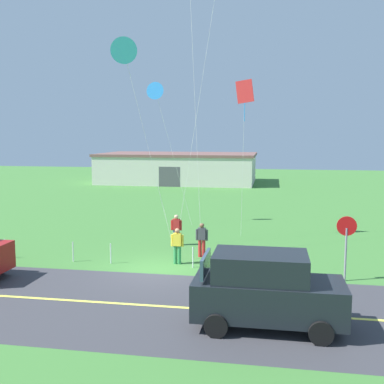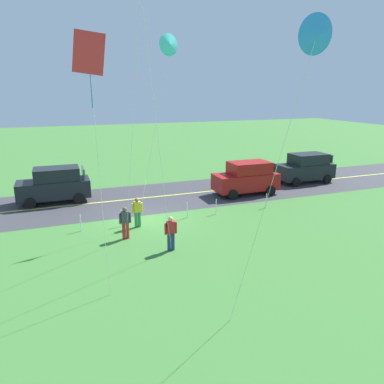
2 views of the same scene
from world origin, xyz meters
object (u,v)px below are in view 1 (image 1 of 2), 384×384
(kite_blue_mid, at_px, (124,51))
(person_child_watcher, at_px, (176,229))
(person_adult_near, at_px, (202,239))
(kite_orange_near, at_px, (245,94))
(stop_sign, at_px, (346,236))
(car_suv_foreground, at_px, (266,289))
(person_adult_companion, at_px, (177,245))
(warehouse_distant, at_px, (178,168))
(kite_green_far, at_px, (155,91))

(kite_blue_mid, bearing_deg, person_child_watcher, 71.93)
(person_adult_near, distance_m, kite_orange_near, 8.58)
(stop_sign, height_order, person_adult_near, stop_sign)
(car_suv_foreground, height_order, stop_sign, stop_sign)
(kite_blue_mid, bearing_deg, kite_orange_near, 55.66)
(person_adult_near, height_order, person_adult_companion, same)
(stop_sign, relative_size, warehouse_distant, 0.14)
(stop_sign, xyz_separation_m, kite_orange_near, (-4.44, 7.28, 6.06))
(person_adult_companion, xyz_separation_m, kite_orange_near, (2.50, 6.06, 6.99))
(kite_green_far, relative_size, warehouse_distant, 0.49)
(person_adult_near, height_order, warehouse_distant, warehouse_distant)
(kite_blue_mid, bearing_deg, warehouse_distant, 97.99)
(kite_orange_near, bearing_deg, person_adult_near, -108.92)
(car_suv_foreground, height_order, person_adult_companion, car_suv_foreground)
(kite_green_far, bearing_deg, kite_orange_near, -27.98)
(kite_orange_near, bearing_deg, person_adult_companion, -112.42)
(car_suv_foreground, relative_size, kite_orange_near, 0.51)
(kite_green_far, distance_m, warehouse_distant, 27.11)
(stop_sign, bearing_deg, car_suv_foreground, -120.86)
(person_child_watcher, bearing_deg, kite_orange_near, 89.57)
(person_adult_companion, relative_size, kite_green_far, 0.18)
(stop_sign, bearing_deg, kite_green_far, 134.56)
(person_child_watcher, bearing_deg, warehouse_distant, 151.84)
(person_adult_near, relative_size, kite_blue_mid, 0.17)
(kite_green_far, height_order, kite_orange_near, kite_green_far)
(person_child_watcher, height_order, kite_blue_mid, kite_blue_mid)
(person_adult_companion, bearing_deg, warehouse_distant, 141.94)
(kite_blue_mid, relative_size, kite_orange_near, 1.12)
(kite_blue_mid, relative_size, kite_green_far, 1.08)
(car_suv_foreground, height_order, person_adult_near, car_suv_foreground)
(kite_blue_mid, height_order, warehouse_distant, kite_blue_mid)
(person_adult_near, xyz_separation_m, person_adult_companion, (-0.89, -1.35, 0.00))
(stop_sign, distance_m, kite_blue_mid, 11.61)
(person_child_watcher, distance_m, kite_orange_near, 8.15)
(car_suv_foreground, height_order, kite_blue_mid, kite_blue_mid)
(stop_sign, xyz_separation_m, person_adult_companion, (-6.94, 1.23, -0.94))
(person_adult_companion, height_order, kite_green_far, kite_green_far)
(kite_green_far, bearing_deg, kite_blue_mid, -83.21)
(stop_sign, bearing_deg, warehouse_distant, 111.12)
(kite_green_far, bearing_deg, person_adult_near, -61.96)
(stop_sign, bearing_deg, kite_blue_mid, 176.29)
(car_suv_foreground, relative_size, person_adult_companion, 2.75)
(person_adult_companion, height_order, kite_blue_mid, kite_blue_mid)
(stop_sign, height_order, warehouse_distant, warehouse_distant)
(car_suv_foreground, bearing_deg, person_adult_near, 111.97)
(person_adult_companion, relative_size, kite_orange_near, 0.18)
(person_adult_companion, bearing_deg, kite_blue_mid, -122.26)
(stop_sign, relative_size, kite_orange_near, 0.30)
(person_adult_companion, relative_size, kite_blue_mid, 0.17)
(stop_sign, height_order, person_child_watcher, stop_sign)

